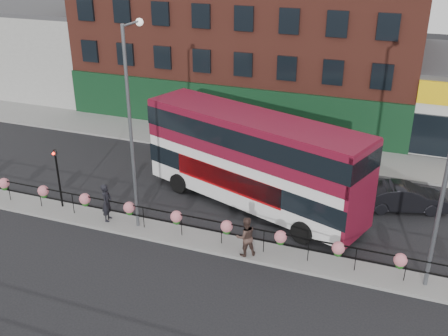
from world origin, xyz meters
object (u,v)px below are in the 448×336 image
(pedestrian_a, at_px, (107,202))
(pedestrian_b, at_px, (246,237))
(double_decker_bus, at_px, (253,152))
(lamp_column_west, at_px, (132,112))
(car, at_px, (404,197))

(pedestrian_a, distance_m, pedestrian_b, 7.34)
(double_decker_bus, distance_m, lamp_column_west, 6.57)
(double_decker_bus, xyz_separation_m, car, (7.47, 2.36, -2.34))
(car, relative_size, pedestrian_b, 2.43)
(pedestrian_a, bearing_deg, car, -77.60)
(double_decker_bus, height_order, car, double_decker_bus)
(lamp_column_west, bearing_deg, car, 27.49)
(double_decker_bus, height_order, pedestrian_b, double_decker_bus)
(double_decker_bus, relative_size, lamp_column_west, 1.30)
(pedestrian_a, distance_m, lamp_column_west, 5.01)
(car, height_order, pedestrian_a, pedestrian_a)
(double_decker_bus, relative_size, pedestrian_a, 6.39)
(pedestrian_a, xyz_separation_m, lamp_column_west, (1.64, 0.28, 4.72))
(pedestrian_a, height_order, pedestrian_b, pedestrian_a)
(car, bearing_deg, double_decker_bus, 90.28)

